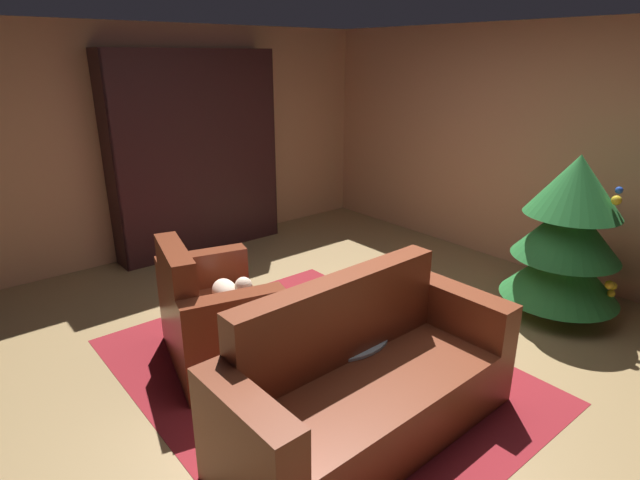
{
  "coord_description": "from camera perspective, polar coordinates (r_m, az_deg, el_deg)",
  "views": [
    {
      "loc": [
        2.51,
        -2.43,
        2.2
      ],
      "look_at": [
        -0.32,
        -0.09,
        0.87
      ],
      "focal_mm": 28.88,
      "sensor_mm": 36.0,
      "label": 1
    }
  ],
  "objects": [
    {
      "name": "ground_plane",
      "position": [
        4.12,
        3.89,
        -12.36
      ],
      "size": [
        7.39,
        7.39,
        0.0
      ],
      "primitive_type": "plane",
      "color": "olive"
    },
    {
      "name": "wall_back",
      "position": [
        5.76,
        24.2,
        8.8
      ],
      "size": [
        6.27,
        0.06,
        2.52
      ],
      "primitive_type": "cube",
      "color": "tan",
      "rests_on": "ground"
    },
    {
      "name": "wall_left",
      "position": [
        6.19,
        -16.27,
        10.4
      ],
      "size": [
        0.06,
        5.4,
        2.52
      ],
      "primitive_type": "cube",
      "color": "tan",
      "rests_on": "ground"
    },
    {
      "name": "area_rug",
      "position": [
        3.92,
        -0.61,
        -14.14
      ],
      "size": [
        2.98,
        2.34,
        0.01
      ],
      "primitive_type": "cube",
      "color": "maroon",
      "rests_on": "ground"
    },
    {
      "name": "bookshelf_unit",
      "position": [
        6.13,
        -12.44,
        9.17
      ],
      "size": [
        0.34,
        1.96,
        2.26
      ],
      "color": "black",
      "rests_on": "ground"
    },
    {
      "name": "armchair_red",
      "position": [
        3.94,
        -11.61,
        -8.67
      ],
      "size": [
        1.15,
        0.93,
        0.95
      ],
      "color": "maroon",
      "rests_on": "ground"
    },
    {
      "name": "couch_red",
      "position": [
        3.21,
        5.06,
        -15.91
      ],
      "size": [
        0.79,
        1.94,
        0.95
      ],
      "color": "maroon",
      "rests_on": "ground"
    },
    {
      "name": "coffee_table",
      "position": [
        3.59,
        1.28,
        -10.19
      ],
      "size": [
        0.8,
        0.8,
        0.43
      ],
      "color": "black",
      "rests_on": "ground"
    },
    {
      "name": "book_stack_on_table",
      "position": [
        3.51,
        1.77,
        -9.16
      ],
      "size": [
        0.22,
        0.18,
        0.12
      ],
      "color": "#D6C552",
      "rests_on": "coffee_table"
    },
    {
      "name": "bottle_on_table",
      "position": [
        3.38,
        3.58,
        -9.85
      ],
      "size": [
        0.07,
        0.07,
        0.23
      ],
      "color": "navy",
      "rests_on": "coffee_table"
    },
    {
      "name": "decorated_tree",
      "position": [
        4.87,
        25.77,
        0.46
      ],
      "size": [
        0.99,
        0.99,
        1.44
      ],
      "color": "brown",
      "rests_on": "ground"
    }
  ]
}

